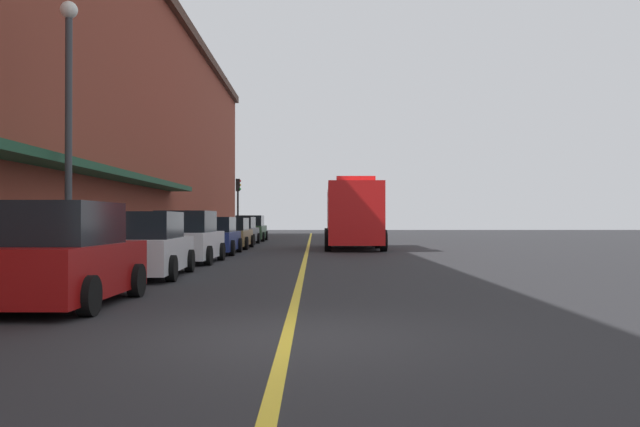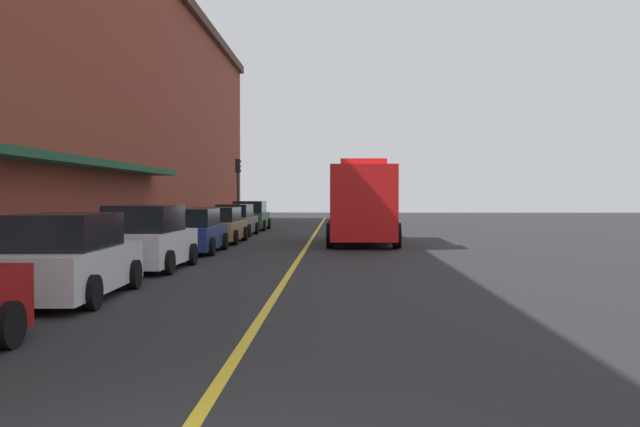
{
  "view_description": "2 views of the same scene",
  "coord_description": "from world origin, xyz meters",
  "px_view_note": "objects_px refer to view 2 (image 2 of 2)",
  "views": [
    {
      "loc": [
        0.35,
        -8.47,
        1.51
      ],
      "look_at": [
        0.6,
        22.71,
        1.76
      ],
      "focal_mm": 37.23,
      "sensor_mm": 36.0,
      "label": 1
    },
    {
      "loc": [
        1.3,
        -4.65,
        2.03
      ],
      "look_at": [
        0.37,
        29.17,
        1.18
      ],
      "focal_mm": 38.83,
      "sensor_mm": 36.0,
      "label": 2
    }
  ],
  "objects_px": {
    "parked_car_5": "(235,221)",
    "parking_meter_1": "(148,224)",
    "parking_meter_0": "(182,219)",
    "traffic_light_near": "(238,179)",
    "parked_car_3": "(193,232)",
    "parked_car_4": "(219,226)",
    "fire_truck": "(362,205)",
    "parked_car_6": "(250,216)",
    "parked_car_1": "(68,259)",
    "parked_car_2": "(147,240)"
  },
  "relations": [
    {
      "from": "parked_car_5",
      "to": "parked_car_3",
      "type": "bearing_deg",
      "value": -177.76
    },
    {
      "from": "parking_meter_0",
      "to": "parked_car_4",
      "type": "bearing_deg",
      "value": 27.39
    },
    {
      "from": "parking_meter_0",
      "to": "parking_meter_1",
      "type": "distance_m",
      "value": 5.24
    },
    {
      "from": "parked_car_4",
      "to": "traffic_light_near",
      "type": "xyz_separation_m",
      "value": [
        -1.36,
        15.1,
        2.42
      ]
    },
    {
      "from": "parked_car_1",
      "to": "parking_meter_0",
      "type": "height_order",
      "value": "parked_car_1"
    },
    {
      "from": "parked_car_3",
      "to": "traffic_light_near",
      "type": "xyz_separation_m",
      "value": [
        -1.35,
        20.37,
        2.41
      ]
    },
    {
      "from": "parked_car_4",
      "to": "parking_meter_1",
      "type": "bearing_deg",
      "value": 166.96
    },
    {
      "from": "parked_car_1",
      "to": "parking_meter_1",
      "type": "distance_m",
      "value": 10.54
    },
    {
      "from": "parked_car_1",
      "to": "parking_meter_0",
      "type": "bearing_deg",
      "value": 2.81
    },
    {
      "from": "parked_car_1",
      "to": "parked_car_2",
      "type": "xyz_separation_m",
      "value": [
        0.04,
        5.46,
        0.04
      ]
    },
    {
      "from": "parked_car_4",
      "to": "parked_car_5",
      "type": "bearing_deg",
      "value": 1.35
    },
    {
      "from": "fire_truck",
      "to": "parking_meter_0",
      "type": "relative_size",
      "value": 5.75
    },
    {
      "from": "parked_car_5",
      "to": "parking_meter_1",
      "type": "distance_m",
      "value": 11.58
    },
    {
      "from": "parked_car_3",
      "to": "parked_car_6",
      "type": "relative_size",
      "value": 0.93
    },
    {
      "from": "parked_car_6",
      "to": "fire_truck",
      "type": "xyz_separation_m",
      "value": [
        6.33,
        -11.9,
        0.84
      ]
    },
    {
      "from": "parked_car_1",
      "to": "parked_car_6",
      "type": "height_order",
      "value": "parked_car_6"
    },
    {
      "from": "parked_car_1",
      "to": "fire_truck",
      "type": "height_order",
      "value": "fire_truck"
    },
    {
      "from": "parking_meter_0",
      "to": "traffic_light_near",
      "type": "distance_m",
      "value": 15.97
    },
    {
      "from": "parking_meter_0",
      "to": "parking_meter_1",
      "type": "bearing_deg",
      "value": -90.0
    },
    {
      "from": "parked_car_3",
      "to": "traffic_light_near",
      "type": "relative_size",
      "value": 1.04
    },
    {
      "from": "parked_car_3",
      "to": "fire_truck",
      "type": "bearing_deg",
      "value": -51.96
    },
    {
      "from": "parked_car_2",
      "to": "parked_car_4",
      "type": "distance_m",
      "value": 10.97
    },
    {
      "from": "parked_car_4",
      "to": "parking_meter_0",
      "type": "distance_m",
      "value": 1.63
    },
    {
      "from": "parked_car_1",
      "to": "parked_car_6",
      "type": "bearing_deg",
      "value": -1.97
    },
    {
      "from": "parking_meter_0",
      "to": "traffic_light_near",
      "type": "xyz_separation_m",
      "value": [
        0.06,
        15.83,
        2.1
      ]
    },
    {
      "from": "parked_car_6",
      "to": "traffic_light_near",
      "type": "distance_m",
      "value": 4.42
    },
    {
      "from": "parked_car_3",
      "to": "parked_car_6",
      "type": "distance_m",
      "value": 16.83
    },
    {
      "from": "parked_car_4",
      "to": "parking_meter_0",
      "type": "bearing_deg",
      "value": 117.72
    },
    {
      "from": "parked_car_6",
      "to": "parking_meter_1",
      "type": "relative_size",
      "value": 3.62
    },
    {
      "from": "parked_car_2",
      "to": "parked_car_5",
      "type": "height_order",
      "value": "parked_car_2"
    },
    {
      "from": "parked_car_4",
      "to": "traffic_light_near",
      "type": "distance_m",
      "value": 15.35
    },
    {
      "from": "parking_meter_1",
      "to": "parked_car_3",
      "type": "bearing_deg",
      "value": 26.52
    },
    {
      "from": "parked_car_3",
      "to": "parking_meter_1",
      "type": "xyz_separation_m",
      "value": [
        -1.41,
        -0.7,
        0.31
      ]
    },
    {
      "from": "parked_car_3",
      "to": "parked_car_4",
      "type": "height_order",
      "value": "parked_car_3"
    },
    {
      "from": "fire_truck",
      "to": "traffic_light_near",
      "type": "height_order",
      "value": "traffic_light_near"
    },
    {
      "from": "parking_meter_1",
      "to": "traffic_light_near",
      "type": "xyz_separation_m",
      "value": [
        0.06,
        21.07,
        2.1
      ]
    },
    {
      "from": "parking_meter_0",
      "to": "fire_truck",
      "type": "bearing_deg",
      "value": 2.95
    },
    {
      "from": "traffic_light_near",
      "to": "parked_car_3",
      "type": "bearing_deg",
      "value": -86.21
    },
    {
      "from": "parked_car_5",
      "to": "parking_meter_1",
      "type": "bearing_deg",
      "value": 175.21
    },
    {
      "from": "parked_car_1",
      "to": "parked_car_2",
      "type": "height_order",
      "value": "parked_car_2"
    },
    {
      "from": "parking_meter_0",
      "to": "parking_meter_1",
      "type": "relative_size",
      "value": 1.0
    },
    {
      "from": "parked_car_5",
      "to": "parking_meter_1",
      "type": "relative_size",
      "value": 3.2
    },
    {
      "from": "fire_truck",
      "to": "parking_meter_1",
      "type": "bearing_deg",
      "value": -52.81
    },
    {
      "from": "fire_truck",
      "to": "traffic_light_near",
      "type": "distance_m",
      "value": 17.26
    },
    {
      "from": "fire_truck",
      "to": "parking_meter_1",
      "type": "distance_m",
      "value": 9.51
    },
    {
      "from": "parked_car_1",
      "to": "parked_car_3",
      "type": "bearing_deg",
      "value": -2.46
    },
    {
      "from": "parked_car_3",
      "to": "traffic_light_near",
      "type": "bearing_deg",
      "value": 3.49
    },
    {
      "from": "parked_car_4",
      "to": "parked_car_3",
      "type": "bearing_deg",
      "value": -179.79
    },
    {
      "from": "parked_car_3",
      "to": "parked_car_5",
      "type": "bearing_deg",
      "value": 0.18
    },
    {
      "from": "parked_car_1",
      "to": "fire_truck",
      "type": "relative_size",
      "value": 0.6
    }
  ]
}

